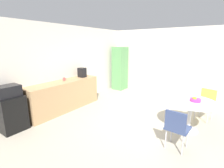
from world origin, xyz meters
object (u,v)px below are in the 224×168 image
(locker_cabinet, at_px, (120,68))
(fruit_bowl, at_px, (195,100))
(chair_navy, at_px, (176,126))
(chair_yellow, at_px, (206,101))
(microwave, at_px, (8,91))
(round_table, at_px, (191,107))
(mug_white, at_px, (64,79))
(coffee_maker, at_px, (82,72))
(mini_fridge, at_px, (11,113))

(locker_cabinet, xyz_separation_m, fruit_bowl, (-2.22, -3.42, -0.16))
(chair_navy, height_order, chair_yellow, same)
(locker_cabinet, relative_size, fruit_bowl, 8.18)
(microwave, height_order, round_table, microwave)
(microwave, bearing_deg, round_table, -55.65)
(fruit_bowl, relative_size, mug_white, 1.78)
(microwave, xyz_separation_m, chair_yellow, (3.29, -3.69, -0.44))
(round_table, bearing_deg, coffee_maker, 90.14)
(round_table, bearing_deg, locker_cabinet, 56.19)
(microwave, height_order, fruit_bowl, microwave)
(fruit_bowl, distance_m, coffee_maker, 3.53)
(chair_navy, xyz_separation_m, coffee_maker, (0.95, 3.39, 0.54))
(chair_yellow, xyz_separation_m, coffee_maker, (-0.94, 3.69, 0.54))
(mini_fridge, bearing_deg, microwave, 0.00)
(locker_cabinet, xyz_separation_m, coffee_maker, (-2.26, 0.10, 0.12))
(chair_yellow, bearing_deg, chair_navy, 170.95)
(chair_yellow, relative_size, mug_white, 6.43)
(round_table, bearing_deg, fruit_bowl, -71.95)
(chair_yellow, distance_m, fruit_bowl, 0.96)
(locker_cabinet, bearing_deg, chair_navy, -134.29)
(round_table, distance_m, chair_yellow, 0.96)
(mini_fridge, relative_size, round_table, 0.76)
(microwave, distance_m, coffee_maker, 2.35)
(round_table, relative_size, chair_navy, 1.31)
(mini_fridge, height_order, locker_cabinet, locker_cabinet)
(mini_fridge, distance_m, coffee_maker, 2.44)
(locker_cabinet, relative_size, round_table, 1.73)
(locker_cabinet, bearing_deg, mug_white, 176.98)
(microwave, height_order, chair_yellow, microwave)
(fruit_bowl, bearing_deg, chair_navy, 172.04)
(mini_fridge, bearing_deg, fruit_bowl, -55.92)
(chair_navy, bearing_deg, mini_fridge, 112.49)
(mug_white, bearing_deg, chair_navy, -93.83)
(fruit_bowl, height_order, mug_white, mug_white)
(fruit_bowl, bearing_deg, mini_fridge, 124.08)
(mini_fridge, height_order, chair_yellow, chair_yellow)
(microwave, relative_size, chair_navy, 0.58)
(microwave, bearing_deg, fruit_bowl, -55.92)
(mini_fridge, distance_m, locker_cabinet, 4.64)
(coffee_maker, bearing_deg, microwave, 180.00)
(locker_cabinet, height_order, mug_white, locker_cabinet)
(mini_fridge, distance_m, fruit_bowl, 4.27)
(mug_white, bearing_deg, locker_cabinet, -3.02)
(chair_navy, xyz_separation_m, chair_yellow, (1.89, -0.30, 0.00))
(mini_fridge, relative_size, mug_white, 6.42)
(locker_cabinet, xyz_separation_m, chair_yellow, (-1.31, -3.59, -0.42))
(mini_fridge, height_order, microwave, microwave)
(microwave, bearing_deg, mug_white, 2.00)
(round_table, xyz_separation_m, mug_white, (-0.73, 3.51, 0.35))
(microwave, xyz_separation_m, coffee_maker, (2.35, 0.00, 0.10))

